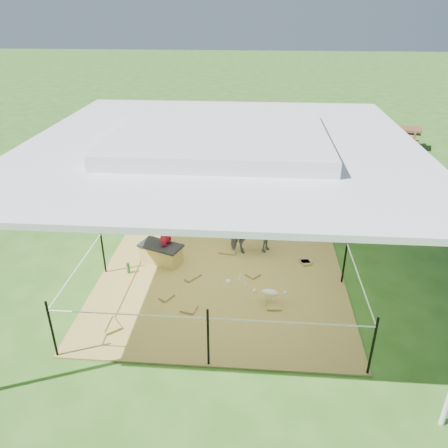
# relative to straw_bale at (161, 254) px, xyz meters

# --- Properties ---
(ground) EXTENTS (90.00, 90.00, 0.00)m
(ground) POSITION_rel_straw_bale_xyz_m (1.24, -0.44, -0.21)
(ground) COLOR #2D5919
(ground) RESTS_ON ground
(hay_patch) EXTENTS (4.60, 4.60, 0.03)m
(hay_patch) POSITION_rel_straw_bale_xyz_m (1.24, -0.44, -0.19)
(hay_patch) COLOR brown
(hay_patch) RESTS_ON ground
(canopy_tent) EXTENTS (6.30, 6.30, 2.90)m
(canopy_tent) POSITION_rel_straw_bale_xyz_m (1.24, -0.44, 2.49)
(canopy_tent) COLOR silver
(canopy_tent) RESTS_ON ground
(rope_fence) EXTENTS (4.54, 4.54, 1.00)m
(rope_fence) POSITION_rel_straw_bale_xyz_m (1.24, -0.44, 0.44)
(rope_fence) COLOR black
(rope_fence) RESTS_ON ground
(straw_bale) EXTENTS (0.88, 0.66, 0.35)m
(straw_bale) POSITION_rel_straw_bale_xyz_m (0.00, 0.00, 0.00)
(straw_bale) COLOR #B69D42
(straw_bale) RESTS_ON hay_patch
(dark_cloth) EXTENTS (0.94, 0.72, 0.04)m
(dark_cloth) POSITION_rel_straw_bale_xyz_m (0.00, 0.00, 0.20)
(dark_cloth) COLOR black
(dark_cloth) RESTS_ON straw_bale
(woman) EXTENTS (0.34, 0.40, 0.95)m
(woman) POSITION_rel_straw_bale_xyz_m (0.10, 0.00, 0.65)
(woman) COLOR red
(woman) RESTS_ON straw_bale
(green_bottle) EXTENTS (0.08, 0.08, 0.22)m
(green_bottle) POSITION_rel_straw_bale_xyz_m (-0.55, -0.45, -0.07)
(green_bottle) COLOR #186D31
(green_bottle) RESTS_ON hay_patch
(pony) EXTENTS (1.06, 0.63, 0.84)m
(pony) POSITION_rel_straw_bale_xyz_m (1.86, 0.49, 0.24)
(pony) COLOR #4F4F54
(pony) RESTS_ON hay_patch
(pink_hat) EXTENTS (0.26, 0.26, 0.12)m
(pink_hat) POSITION_rel_straw_bale_xyz_m (1.86, 0.49, 0.72)
(pink_hat) COLOR pink
(pink_hat) RESTS_ON pony
(foal) EXTENTS (0.92, 0.62, 0.47)m
(foal) POSITION_rel_straw_bale_xyz_m (2.14, -1.18, 0.06)
(foal) COLOR beige
(foal) RESTS_ON hay_patch
(trash_barrel) EXTENTS (0.78, 0.78, 0.95)m
(trash_barrel) POSITION_rel_straw_bale_xyz_m (5.56, 5.95, 0.27)
(trash_barrel) COLOR blue
(trash_barrel) RESTS_ON ground
(picnic_table_near) EXTENTS (1.87, 1.48, 0.71)m
(picnic_table_near) POSITION_rel_straw_bale_xyz_m (2.56, 7.95, 0.15)
(picnic_table_near) COLOR brown
(picnic_table_near) RESTS_ON ground
(picnic_table_far) EXTENTS (2.11, 1.80, 0.74)m
(picnic_table_far) POSITION_rel_straw_bale_xyz_m (6.72, 8.50, 0.17)
(picnic_table_far) COLOR brown
(picnic_table_far) RESTS_ON ground
(distant_person) EXTENTS (0.58, 0.49, 1.06)m
(distant_person) POSITION_rel_straw_bale_xyz_m (4.04, 6.69, 0.33)
(distant_person) COLOR #3487C4
(distant_person) RESTS_ON ground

